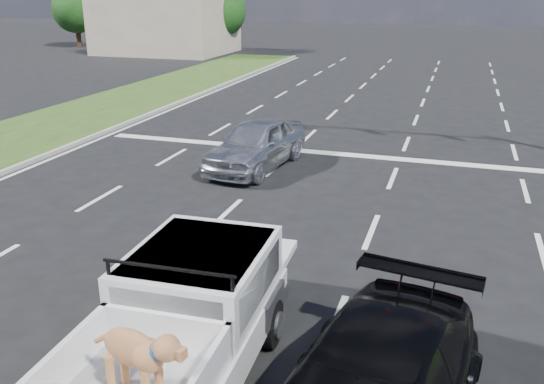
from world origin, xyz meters
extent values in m
plane|color=black|center=(0.00, 0.00, 0.00)|extent=(160.00, 160.00, 0.00)
cube|color=silver|center=(-5.25, 6.00, 0.01)|extent=(0.12, 60.00, 0.01)
cube|color=silver|center=(-1.75, 6.00, 0.01)|extent=(0.12, 60.00, 0.01)
cube|color=silver|center=(1.75, 6.00, 0.01)|extent=(0.12, 60.00, 0.01)
cube|color=silver|center=(5.25, 6.00, 0.01)|extent=(0.12, 60.00, 0.01)
cube|color=silver|center=(-8.80, 6.00, 0.01)|extent=(0.15, 60.00, 0.01)
cube|color=silver|center=(0.00, 10.00, 0.01)|extent=(17.00, 0.45, 0.01)
cube|color=gray|center=(-9.05, 6.00, 0.07)|extent=(0.15, 60.00, 0.14)
cube|color=#BEA991|center=(-20.00, 36.00, 2.20)|extent=(10.00, 8.00, 4.40)
cylinder|color=#332114|center=(-30.00, 38.00, 1.08)|extent=(0.44, 0.44, 2.16)
sphere|color=#0E350E|center=(-30.00, 38.00, 3.30)|extent=(4.20, 4.20, 4.20)
cylinder|color=#332114|center=(-24.00, 38.00, 1.08)|extent=(0.44, 0.44, 2.16)
sphere|color=#0E350E|center=(-24.00, 38.00, 3.30)|extent=(4.20, 4.20, 4.20)
cylinder|color=#332114|center=(-16.00, 38.00, 1.08)|extent=(0.44, 0.44, 2.16)
sphere|color=#0E350E|center=(-16.00, 38.00, 3.30)|extent=(4.20, 4.20, 4.20)
cylinder|color=black|center=(-0.78, -0.85, 0.37)|extent=(0.30, 0.75, 0.74)
cylinder|color=black|center=(0.91, -0.78, 0.37)|extent=(0.30, 0.75, 0.74)
cube|color=silver|center=(0.14, -2.56, 0.64)|extent=(2.06, 5.21, 0.50)
cube|color=silver|center=(0.09, -1.35, 1.31)|extent=(1.88, 2.31, 0.83)
cube|color=black|center=(0.14, -2.45, 1.34)|extent=(1.50, 0.09, 0.60)
cylinder|color=black|center=(0.13, -2.32, 1.92)|extent=(1.75, 0.12, 0.05)
cube|color=silver|center=(-0.63, -3.73, 1.14)|extent=(0.19, 2.47, 0.50)
imported|color=silver|center=(-2.31, 7.82, 0.74)|extent=(2.28, 4.50, 1.47)
camera|label=1|loc=(3.25, -7.88, 5.13)|focal=38.00mm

